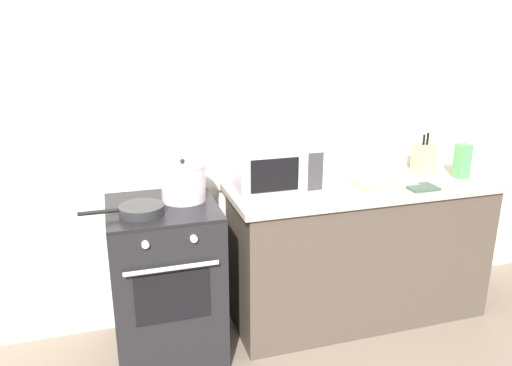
# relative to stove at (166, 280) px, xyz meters

# --- Properties ---
(back_wall) EXTENTS (4.40, 0.10, 2.50)m
(back_wall) POSITION_rel_stove_xyz_m (0.65, 0.37, 0.79)
(back_wall) COLOR silver
(back_wall) RESTS_ON ground_plane
(lower_cabinet_right) EXTENTS (1.64, 0.56, 0.88)m
(lower_cabinet_right) POSITION_rel_stove_xyz_m (1.25, 0.02, -0.02)
(lower_cabinet_right) COLOR #4C4238
(lower_cabinet_right) RESTS_ON ground_plane
(countertop_right) EXTENTS (1.70, 0.60, 0.04)m
(countertop_right) POSITION_rel_stove_xyz_m (1.25, 0.02, 0.44)
(countertop_right) COLOR #ADA393
(countertop_right) RESTS_ON lower_cabinet_right
(stove) EXTENTS (0.60, 0.64, 0.92)m
(stove) POSITION_rel_stove_xyz_m (0.00, 0.00, 0.00)
(stove) COLOR black
(stove) RESTS_ON ground_plane
(stock_pot) EXTENTS (0.34, 0.26, 0.24)m
(stock_pot) POSITION_rel_stove_xyz_m (0.13, 0.06, 0.57)
(stock_pot) COLOR silver
(stock_pot) RESTS_ON stove
(frying_pan) EXTENTS (0.44, 0.24, 0.05)m
(frying_pan) POSITION_rel_stove_xyz_m (-0.12, -0.10, 0.48)
(frying_pan) COLOR #28282B
(frying_pan) RESTS_ON stove
(microwave) EXTENTS (0.50, 0.37, 0.30)m
(microwave) POSITION_rel_stove_xyz_m (0.68, 0.08, 0.61)
(microwave) COLOR silver
(microwave) RESTS_ON countertop_right
(cutting_board) EXTENTS (0.36, 0.26, 0.02)m
(cutting_board) POSITION_rel_stove_xyz_m (1.37, 0.00, 0.47)
(cutting_board) COLOR tan
(cutting_board) RESTS_ON countertop_right
(knife_block) EXTENTS (0.13, 0.10, 0.27)m
(knife_block) POSITION_rel_stove_xyz_m (1.76, 0.14, 0.56)
(knife_block) COLOR tan
(knife_block) RESTS_ON countertop_right
(pasta_box) EXTENTS (0.08, 0.08, 0.22)m
(pasta_box) POSITION_rel_stove_xyz_m (1.92, -0.03, 0.57)
(pasta_box) COLOR #4C9356
(pasta_box) RESTS_ON countertop_right
(oven_mitt) EXTENTS (0.18, 0.14, 0.02)m
(oven_mitt) POSITION_rel_stove_xyz_m (1.54, -0.16, 0.47)
(oven_mitt) COLOR #384C42
(oven_mitt) RESTS_ON countertop_right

